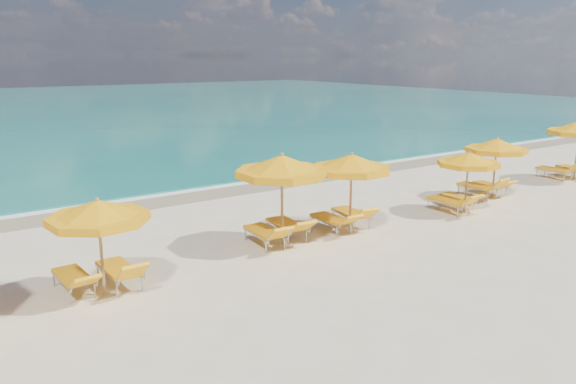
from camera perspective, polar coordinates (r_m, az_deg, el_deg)
ground_plane at (r=15.83m, az=3.08°, el=-5.29°), size 120.00×120.00×0.00m
ocean at (r=60.76m, az=-25.86°, el=7.50°), size 120.00×80.00×0.30m
wet_sand_band at (r=21.92m, az=-8.75°, el=-0.03°), size 120.00×2.60×0.01m
foam_line at (r=22.63m, az=-9.63°, el=0.37°), size 120.00×1.20×0.03m
whitecap_far at (r=40.07m, az=-8.83°, el=6.17°), size 18.00×0.30×0.05m
umbrella_2 at (r=12.62m, az=-18.74°, el=-1.95°), size 2.68×2.68×2.23m
umbrella_3 at (r=15.19m, az=-0.62°, el=2.60°), size 3.38×3.38×2.61m
umbrella_4 at (r=16.59m, az=6.48°, el=2.85°), size 3.01×3.01×2.40m
umbrella_5 at (r=19.52m, az=17.86°, el=3.15°), size 2.61×2.61×2.10m
umbrella_6 at (r=21.90m, az=20.44°, el=4.41°), size 2.34×2.34×2.27m
lounger_2_left at (r=13.50m, az=-20.88°, el=-8.66°), size 0.70×1.84×0.74m
lounger_2_right at (r=13.53m, az=-16.70°, el=-8.19°), size 0.70×1.90×0.87m
lounger_3_left at (r=15.62m, az=-2.34°, el=-4.64°), size 0.76×1.94×0.84m
lounger_3_right at (r=16.23m, az=-0.07°, el=-3.89°), size 0.85×2.02×0.82m
lounger_4_left at (r=16.93m, az=4.48°, el=-3.24°), size 0.62×1.83×0.77m
lounger_4_right at (r=17.55m, az=6.48°, el=-2.65°), size 0.90×1.93×0.84m
lounger_5_left at (r=19.58m, az=16.10°, el=-1.37°), size 0.68×1.91×0.86m
lounger_5_right at (r=20.51m, az=16.90°, el=-0.87°), size 0.65×1.69×0.61m
lounger_6_left at (r=22.11m, az=18.76°, el=0.13°), size 0.76×1.88×0.89m
lounger_6_right at (r=22.80m, az=19.90°, el=0.35°), size 0.66×1.70×0.70m
lounger_7_left at (r=26.63m, az=25.49°, el=1.73°), size 0.67×1.83×0.89m
lounger_7_right at (r=27.31m, az=27.07°, el=1.82°), size 0.98×2.01×0.75m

